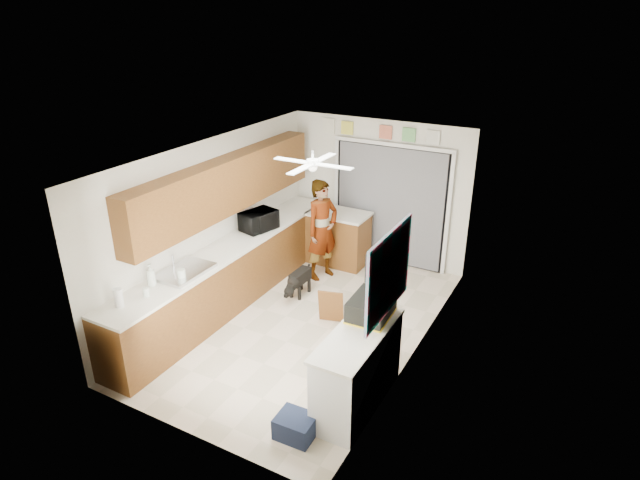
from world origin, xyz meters
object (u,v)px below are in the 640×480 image
at_px(man, 322,230).
at_px(navy_crate, 296,426).
at_px(paper_towel_roll, 118,298).
at_px(dog, 300,281).
at_px(suitcase, 371,307).
at_px(microwave, 259,221).
at_px(soap_bottle, 151,275).
at_px(cardboard_box, 335,378).

bearing_deg(man, navy_crate, -136.17).
relative_size(paper_towel_roll, dog, 0.39).
relative_size(paper_towel_roll, suitcase, 0.40).
bearing_deg(man, paper_towel_roll, -174.72).
xyz_separation_m(microwave, paper_towel_roll, (-0.11, -2.74, -0.04)).
bearing_deg(man, microwave, 150.43).
bearing_deg(navy_crate, suitcase, 74.73).
bearing_deg(dog, microwave, 176.99).
bearing_deg(soap_bottle, man, 71.99).
height_order(soap_bottle, man, man).
bearing_deg(microwave, cardboard_box, -113.91).
distance_m(suitcase, dog, 2.48).
height_order(microwave, suitcase, microwave).
relative_size(microwave, man, 0.33).
bearing_deg(microwave, suitcase, -106.32).
distance_m(microwave, man, 1.06).
xyz_separation_m(suitcase, navy_crate, (-0.32, -1.17, -0.94)).
relative_size(microwave, navy_crate, 1.37).
distance_m(cardboard_box, man, 2.96).
bearing_deg(navy_crate, cardboard_box, 90.00).
bearing_deg(microwave, man, -35.31).
distance_m(navy_crate, man, 3.75).
distance_m(soap_bottle, paper_towel_roll, 0.56).
bearing_deg(navy_crate, soap_bottle, 167.91).
height_order(soap_bottle, paper_towel_roll, soap_bottle).
bearing_deg(soap_bottle, paper_towel_roll, -86.34).
distance_m(suitcase, navy_crate, 1.54).
relative_size(soap_bottle, paper_towel_roll, 1.30).
height_order(paper_towel_roll, dog, paper_towel_roll).
distance_m(navy_crate, dog, 3.04).
xyz_separation_m(paper_towel_roll, man, (0.89, 3.41, -0.21)).
bearing_deg(microwave, paper_towel_roll, -168.12).
bearing_deg(cardboard_box, suitcase, 38.49).
xyz_separation_m(soap_bottle, cardboard_box, (2.42, 0.40, -0.97)).
xyz_separation_m(cardboard_box, dog, (-1.50, 1.73, 0.11)).
xyz_separation_m(navy_crate, man, (-1.49, 3.37, 0.72)).
bearing_deg(cardboard_box, navy_crate, -90.00).
bearing_deg(microwave, navy_crate, -125.71).
height_order(paper_towel_roll, cardboard_box, paper_towel_roll).
bearing_deg(suitcase, cardboard_box, -143.94).
relative_size(soap_bottle, navy_crate, 0.74).
distance_m(suitcase, cardboard_box, 1.03).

